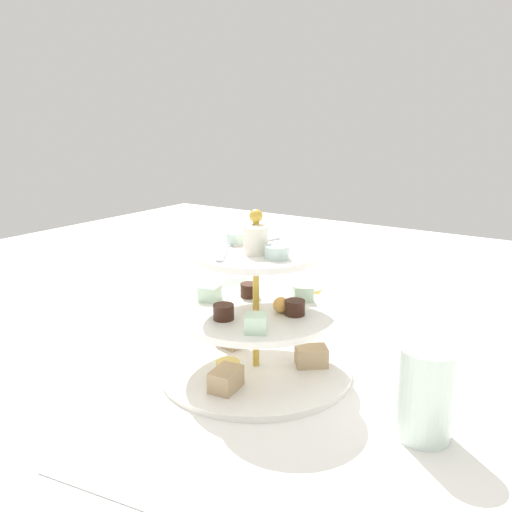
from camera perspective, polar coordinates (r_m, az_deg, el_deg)
name	(u,v)px	position (r m, az deg, el deg)	size (l,w,h in m)	color
ground_plane	(256,371)	(0.84, 0.00, -12.26)	(2.40, 2.40, 0.00)	white
tiered_serving_stand	(256,325)	(0.81, -0.01, -7.42)	(0.30, 0.30, 0.25)	white
water_glass_tall_right	(425,393)	(0.69, 17.76, -13.87)	(0.07, 0.07, 0.12)	silver
water_glass_short_left	(234,293)	(1.07, -2.43, -3.94)	(0.06, 0.06, 0.08)	silver
teacup_with_saucer	(307,300)	(1.08, 5.47, -4.71)	(0.09, 0.09, 0.05)	white
butter_knife_left	(103,490)	(0.63, -16.14, -23.05)	(0.17, 0.01, 0.00)	silver
butter_knife_right	(421,338)	(1.00, 17.30, -8.40)	(0.17, 0.01, 0.00)	silver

